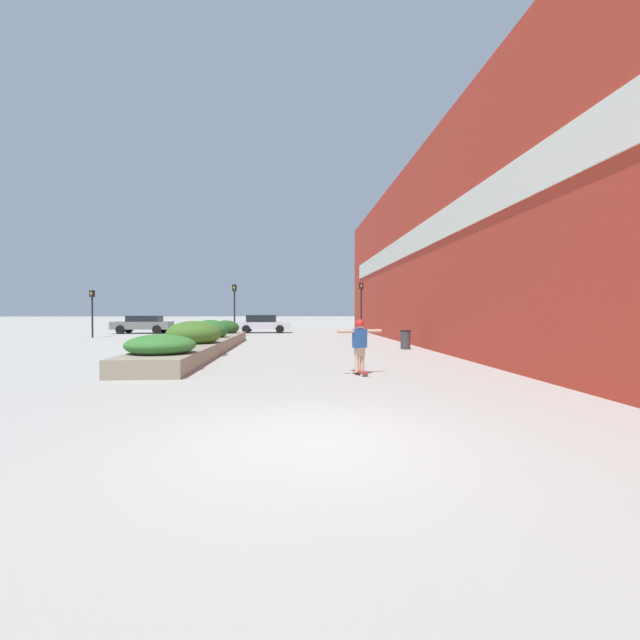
{
  "coord_description": "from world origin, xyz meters",
  "views": [
    {
      "loc": [
        -0.22,
        -5.72,
        1.73
      ],
      "look_at": [
        1.28,
        17.16,
        1.28
      ],
      "focal_mm": 24.0,
      "sensor_mm": 36.0,
      "label": 1
    }
  ],
  "objects_px": {
    "skateboarder": "(360,340)",
    "traffic_light_left": "(234,301)",
    "car_leftmost": "(263,323)",
    "traffic_light_right": "(361,300)",
    "car_center_left": "(143,324)",
    "trash_bin": "(406,340)",
    "skateboard": "(360,372)",
    "traffic_light_far_left": "(92,305)"
  },
  "relations": [
    {
      "from": "traffic_light_far_left",
      "to": "traffic_light_left",
      "type": "bearing_deg",
      "value": 1.16
    },
    {
      "from": "traffic_light_far_left",
      "to": "skateboard",
      "type": "bearing_deg",
      "value": -49.62
    },
    {
      "from": "traffic_light_far_left",
      "to": "car_leftmost",
      "type": "bearing_deg",
      "value": 27.82
    },
    {
      "from": "skateboarder",
      "to": "car_center_left",
      "type": "bearing_deg",
      "value": 101.59
    },
    {
      "from": "skateboarder",
      "to": "traffic_light_left",
      "type": "bearing_deg",
      "value": 88.93
    },
    {
      "from": "car_center_left",
      "to": "traffic_light_left",
      "type": "height_order",
      "value": "traffic_light_left"
    },
    {
      "from": "traffic_light_left",
      "to": "skateboarder",
      "type": "bearing_deg",
      "value": -72.18
    },
    {
      "from": "skateboarder",
      "to": "traffic_light_far_left",
      "type": "distance_m",
      "value": 23.35
    },
    {
      "from": "car_leftmost",
      "to": "traffic_light_right",
      "type": "bearing_deg",
      "value": 50.94
    },
    {
      "from": "car_leftmost",
      "to": "traffic_light_right",
      "type": "distance_m",
      "value": 9.36
    },
    {
      "from": "skateboard",
      "to": "trash_bin",
      "type": "bearing_deg",
      "value": 47.74
    },
    {
      "from": "skateboard",
      "to": "car_center_left",
      "type": "xyz_separation_m",
      "value": [
        -13.66,
        23.21,
        0.69
      ]
    },
    {
      "from": "skateboard",
      "to": "traffic_light_far_left",
      "type": "distance_m",
      "value": 23.41
    },
    {
      "from": "skateboard",
      "to": "skateboarder",
      "type": "bearing_deg",
      "value": -118.36
    },
    {
      "from": "car_center_left",
      "to": "traffic_light_right",
      "type": "relative_size",
      "value": 1.19
    },
    {
      "from": "skateboarder",
      "to": "car_leftmost",
      "type": "xyz_separation_m",
      "value": [
        -4.2,
        23.52,
        -0.2
      ]
    },
    {
      "from": "skateboard",
      "to": "traffic_light_left",
      "type": "bearing_deg",
      "value": 88.93
    },
    {
      "from": "skateboard",
      "to": "traffic_light_left",
      "type": "relative_size",
      "value": 0.22
    },
    {
      "from": "skateboard",
      "to": "traffic_light_right",
      "type": "relative_size",
      "value": 0.21
    },
    {
      "from": "skateboard",
      "to": "traffic_light_right",
      "type": "height_order",
      "value": "traffic_light_right"
    },
    {
      "from": "skateboarder",
      "to": "traffic_light_far_left",
      "type": "height_order",
      "value": "traffic_light_far_left"
    },
    {
      "from": "skateboarder",
      "to": "traffic_light_right",
      "type": "height_order",
      "value": "traffic_light_right"
    },
    {
      "from": "car_center_left",
      "to": "traffic_light_left",
      "type": "bearing_deg",
      "value": -123.66
    },
    {
      "from": "skateboarder",
      "to": "car_center_left",
      "type": "relative_size",
      "value": 0.32
    },
    {
      "from": "trash_bin",
      "to": "traffic_light_right",
      "type": "bearing_deg",
      "value": 92.6
    },
    {
      "from": "traffic_light_right",
      "to": "skateboard",
      "type": "bearing_deg",
      "value": -99.39
    },
    {
      "from": "trash_bin",
      "to": "traffic_light_right",
      "type": "xyz_separation_m",
      "value": [
        -0.45,
        9.9,
        2.09
      ]
    },
    {
      "from": "traffic_light_far_left",
      "to": "trash_bin",
      "type": "bearing_deg",
      "value": -28.24
    },
    {
      "from": "traffic_light_left",
      "to": "traffic_light_far_left",
      "type": "relative_size",
      "value": 1.14
    },
    {
      "from": "skateboard",
      "to": "trash_bin",
      "type": "height_order",
      "value": "trash_bin"
    },
    {
      "from": "car_leftmost",
      "to": "skateboarder",
      "type": "bearing_deg",
      "value": 10.13
    },
    {
      "from": "skateboarder",
      "to": "traffic_light_left",
      "type": "distance_m",
      "value": 18.91
    },
    {
      "from": "car_leftmost",
      "to": "traffic_light_left",
      "type": "distance_m",
      "value": 6.02
    },
    {
      "from": "trash_bin",
      "to": "skateboard",
      "type": "bearing_deg",
      "value": -113.37
    },
    {
      "from": "skateboarder",
      "to": "trash_bin",
      "type": "xyz_separation_m",
      "value": [
        3.38,
        7.83,
        -0.52
      ]
    },
    {
      "from": "car_center_left",
      "to": "skateboarder",
      "type": "bearing_deg",
      "value": -149.51
    },
    {
      "from": "traffic_light_right",
      "to": "car_center_left",
      "type": "bearing_deg",
      "value": 161.73
    },
    {
      "from": "traffic_light_left",
      "to": "traffic_light_far_left",
      "type": "bearing_deg",
      "value": -178.84
    },
    {
      "from": "trash_bin",
      "to": "traffic_light_left",
      "type": "bearing_deg",
      "value": 132.13
    },
    {
      "from": "skateboarder",
      "to": "car_leftmost",
      "type": "bearing_deg",
      "value": 81.24
    },
    {
      "from": "skateboard",
      "to": "trash_bin",
      "type": "xyz_separation_m",
      "value": [
        3.38,
        7.83,
        0.37
      ]
    },
    {
      "from": "car_center_left",
      "to": "traffic_light_left",
      "type": "xyz_separation_m",
      "value": [
        7.89,
        -5.25,
        1.68
      ]
    }
  ]
}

